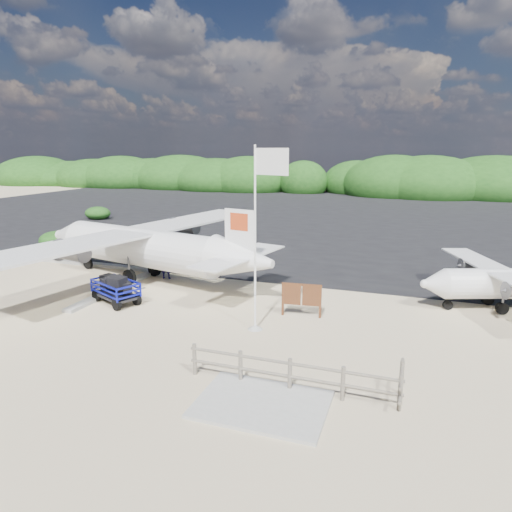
{
  "coord_description": "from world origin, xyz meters",
  "views": [
    {
      "loc": [
        8.97,
        -16.46,
        6.78
      ],
      "look_at": [
        2.15,
        3.12,
        1.85
      ],
      "focal_mm": 32.0,
      "sensor_mm": 36.0,
      "label": 1
    }
  ],
  "objects_px": {
    "aircraft_small": "(283,204)",
    "aircraft_large": "(472,239)",
    "crew_a": "(166,262)",
    "crew_b": "(197,260)",
    "baggage_cart": "(117,303)",
    "signboard": "(301,316)",
    "flagpole": "(255,329)"
  },
  "relations": [
    {
      "from": "crew_b",
      "to": "aircraft_large",
      "type": "distance_m",
      "value": 22.2
    },
    {
      "from": "aircraft_large",
      "to": "aircraft_small",
      "type": "height_order",
      "value": "aircraft_large"
    },
    {
      "from": "aircraft_small",
      "to": "crew_a",
      "type": "bearing_deg",
      "value": 75.39
    },
    {
      "from": "baggage_cart",
      "to": "flagpole",
      "type": "distance_m",
      "value": 6.91
    },
    {
      "from": "crew_b",
      "to": "aircraft_small",
      "type": "height_order",
      "value": "crew_b"
    },
    {
      "from": "aircraft_small",
      "to": "aircraft_large",
      "type": "bearing_deg",
      "value": 119.81
    },
    {
      "from": "flagpole",
      "to": "crew_b",
      "type": "bearing_deg",
      "value": 131.86
    },
    {
      "from": "flagpole",
      "to": "signboard",
      "type": "relative_size",
      "value": 3.94
    },
    {
      "from": "signboard",
      "to": "crew_a",
      "type": "height_order",
      "value": "crew_a"
    },
    {
      "from": "baggage_cart",
      "to": "aircraft_large",
      "type": "xyz_separation_m",
      "value": [
        16.61,
        21.45,
        0.0
      ]
    },
    {
      "from": "baggage_cart",
      "to": "signboard",
      "type": "bearing_deg",
      "value": 31.98
    },
    {
      "from": "crew_a",
      "to": "crew_b",
      "type": "distance_m",
      "value": 1.69
    },
    {
      "from": "signboard",
      "to": "crew_b",
      "type": "relative_size",
      "value": 1.05
    },
    {
      "from": "signboard",
      "to": "baggage_cart",
      "type": "bearing_deg",
      "value": -178.54
    },
    {
      "from": "aircraft_large",
      "to": "aircraft_small",
      "type": "bearing_deg",
      "value": -27.83
    },
    {
      "from": "aircraft_small",
      "to": "crew_b",
      "type": "bearing_deg",
      "value": 77.72
    },
    {
      "from": "crew_a",
      "to": "baggage_cart",
      "type": "bearing_deg",
      "value": 78.73
    },
    {
      "from": "flagpole",
      "to": "crew_b",
      "type": "relative_size",
      "value": 4.14
    },
    {
      "from": "crew_a",
      "to": "crew_b",
      "type": "bearing_deg",
      "value": -147.33
    },
    {
      "from": "aircraft_small",
      "to": "flagpole",
      "type": "bearing_deg",
      "value": 84.38
    },
    {
      "from": "baggage_cart",
      "to": "signboard",
      "type": "xyz_separation_m",
      "value": [
        8.21,
        1.1,
        0.0
      ]
    },
    {
      "from": "crew_a",
      "to": "crew_b",
      "type": "height_order",
      "value": "crew_a"
    },
    {
      "from": "flagpole",
      "to": "aircraft_small",
      "type": "distance_m",
      "value": 40.17
    },
    {
      "from": "crew_b",
      "to": "aircraft_large",
      "type": "bearing_deg",
      "value": -127.05
    },
    {
      "from": "flagpole",
      "to": "aircraft_small",
      "type": "bearing_deg",
      "value": 104.34
    },
    {
      "from": "baggage_cart",
      "to": "flagpole",
      "type": "height_order",
      "value": "flagpole"
    },
    {
      "from": "crew_a",
      "to": "aircraft_small",
      "type": "xyz_separation_m",
      "value": [
        -3.18,
        33.89,
        -0.89
      ]
    },
    {
      "from": "baggage_cart",
      "to": "crew_a",
      "type": "xyz_separation_m",
      "value": [
        0.09,
        4.22,
        0.89
      ]
    },
    {
      "from": "flagpole",
      "to": "aircraft_small",
      "type": "height_order",
      "value": "flagpole"
    },
    {
      "from": "flagpole",
      "to": "signboard",
      "type": "bearing_deg",
      "value": 54.86
    },
    {
      "from": "flagpole",
      "to": "crew_a",
      "type": "relative_size",
      "value": 3.89
    },
    {
      "from": "signboard",
      "to": "aircraft_small",
      "type": "relative_size",
      "value": 0.24
    }
  ]
}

